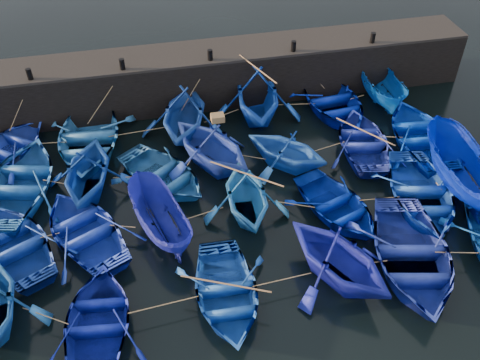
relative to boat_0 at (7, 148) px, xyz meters
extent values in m
plane|color=black|center=(9.38, -7.67, -0.47)|extent=(120.00, 120.00, 0.00)
cube|color=black|center=(9.38, 2.83, 0.78)|extent=(26.00, 2.50, 2.50)
cube|color=black|center=(9.38, 2.83, 2.09)|extent=(26.00, 2.50, 0.12)
cylinder|color=black|center=(1.38, 1.93, 2.40)|extent=(0.24, 0.24, 0.50)
cylinder|color=black|center=(5.38, 1.93, 2.40)|extent=(0.24, 0.24, 0.50)
cylinder|color=black|center=(9.38, 1.93, 2.40)|extent=(0.24, 0.24, 0.50)
cylinder|color=black|center=(13.38, 1.93, 2.40)|extent=(0.24, 0.24, 0.50)
cylinder|color=black|center=(17.38, 1.93, 2.40)|extent=(0.24, 0.24, 0.50)
imported|color=#172F9F|center=(0.00, 0.00, 0.00)|extent=(5.38, 5.59, 0.95)
imported|color=blue|center=(3.43, -0.20, 0.11)|extent=(4.60, 6.04, 1.17)
imported|color=#154097|center=(7.78, -0.02, 0.73)|extent=(5.07, 5.49, 2.40)
imported|color=#0F3FBC|center=(11.33, 0.67, 0.82)|extent=(4.92, 5.48, 2.58)
imported|color=#021AA1|center=(15.05, 0.36, 0.07)|extent=(4.24, 5.57, 1.09)
imported|color=#044397|center=(17.65, 0.56, 0.36)|extent=(1.85, 4.37, 1.66)
imported|color=#144B90|center=(0.76, -2.58, 0.10)|extent=(5.11, 6.29, 1.15)
imported|color=navy|center=(3.51, -3.07, 0.63)|extent=(4.31, 4.77, 2.21)
imported|color=#216099|center=(6.41, -3.21, -0.01)|extent=(5.18, 5.46, 0.92)
imported|color=#203B9F|center=(8.58, -2.57, 0.71)|extent=(5.60, 5.82, 2.36)
imported|color=blue|center=(11.67, -3.24, 0.50)|extent=(4.87, 4.84, 1.94)
imported|color=navy|center=(15.34, -2.82, 0.00)|extent=(4.05, 5.09, 0.95)
imported|color=#0235C8|center=(17.99, -3.07, 0.07)|extent=(4.16, 5.50, 1.08)
imported|color=#133796|center=(0.83, -5.82, 0.01)|extent=(5.07, 5.68, 0.97)
imported|color=#1832B6|center=(3.30, -5.73, 0.02)|extent=(5.07, 5.70, 0.98)
imported|color=navy|center=(6.00, -6.04, 0.33)|extent=(2.70, 4.44, 1.61)
imported|color=blue|center=(9.35, -5.70, 0.55)|extent=(3.54, 4.04, 2.04)
imported|color=#001E96|center=(12.77, -6.47, -0.03)|extent=(4.23, 4.98, 0.88)
imported|color=blue|center=(16.17, -6.61, 0.06)|extent=(4.58, 5.71, 1.06)
imported|color=#0018A6|center=(17.98, -6.15, 0.53)|extent=(2.16, 5.24, 2.00)
imported|color=navy|center=(3.69, -9.74, -0.02)|extent=(3.60, 4.67, 0.90)
imported|color=blue|center=(7.78, -9.57, -0.02)|extent=(3.34, 4.53, 0.91)
imported|color=#151D9C|center=(11.64, -9.45, 0.66)|extent=(5.32, 5.56, 2.27)
imported|color=navy|center=(14.37, -9.50, 0.11)|extent=(5.10, 6.31, 1.16)
cube|color=brown|center=(8.88, -2.57, 2.02)|extent=(0.53, 0.42, 0.28)
cylinder|color=tan|center=(1.72, -0.10, 0.08)|extent=(1.64, 0.23, 0.04)
cylinder|color=tan|center=(5.61, -0.11, 0.08)|extent=(2.55, 0.21, 0.04)
cylinder|color=tan|center=(9.56, 0.32, 0.08)|extent=(1.76, 0.73, 0.04)
cylinder|color=tan|center=(13.19, 0.51, 0.08)|extent=(1.92, 0.34, 0.04)
cylinder|color=tan|center=(16.35, 0.46, 0.08)|extent=(0.81, 0.24, 0.04)
cylinder|color=tan|center=(2.14, -2.83, 0.08)|extent=(0.97, 0.52, 0.04)
cylinder|color=tan|center=(4.96, -3.14, 0.08)|extent=(1.10, 0.17, 0.04)
cylinder|color=tan|center=(7.49, -2.89, 0.08)|extent=(0.40, 0.65, 0.04)
cylinder|color=tan|center=(10.12, -2.91, 0.08)|extent=(1.31, 0.70, 0.04)
cylinder|color=tan|center=(13.50, -3.03, 0.08)|extent=(1.88, 0.46, 0.04)
cylinder|color=tan|center=(16.67, -2.94, 0.08)|extent=(0.87, 0.28, 0.04)
cylinder|color=tan|center=(2.06, -5.78, 0.08)|extent=(0.67, 0.13, 0.04)
cylinder|color=tan|center=(4.65, -5.88, 0.08)|extent=(0.92, 0.35, 0.04)
cylinder|color=tan|center=(7.68, -5.87, 0.08)|extent=(1.55, 0.37, 0.04)
cylinder|color=tan|center=(11.06, -6.09, 0.08)|extent=(1.64, 0.80, 0.04)
cylinder|color=tan|center=(14.47, -6.54, 0.08)|extent=(1.61, 0.18, 0.04)
cylinder|color=tan|center=(17.08, -6.38, 0.08)|extent=(0.04, 0.47, 0.04)
cylinder|color=tan|center=(2.08, -9.28, 0.08)|extent=(1.45, 0.96, 0.04)
cylinder|color=tan|center=(5.74, -9.66, 0.08)|extent=(2.29, 0.21, 0.04)
cylinder|color=tan|center=(9.71, -9.51, 0.08)|extent=(2.06, 0.16, 0.04)
cylinder|color=tan|center=(13.01, -9.48, 0.08)|extent=(0.93, 0.09, 0.04)
cylinder|color=tan|center=(16.11, -9.71, 0.08)|extent=(1.69, 0.45, 0.04)
cylinder|color=tan|center=(0.69, 1.52, 1.11)|extent=(1.42, 0.68, 2.09)
cylinder|color=tan|center=(4.41, 1.42, 1.11)|extent=(1.99, 0.87, 2.10)
cylinder|color=tan|center=(8.58, 1.50, 1.11)|extent=(1.64, 0.70, 2.09)
cylinder|color=tan|center=(10.36, 1.85, 1.11)|extent=(1.98, 0.07, 2.09)
cylinder|color=tan|center=(14.21, 1.70, 1.11)|extent=(1.70, 0.31, 2.09)
cylinder|color=tan|center=(17.51, 1.80, 1.11)|extent=(0.31, 0.11, 2.07)
cylinder|color=#99724C|center=(11.33, 0.67, 2.14)|extent=(1.08, 2.84, 0.06)
cylinder|color=#99724C|center=(15.34, -2.82, 0.50)|extent=(1.77, 2.49, 0.06)
cylinder|color=#99724C|center=(9.35, -5.70, 1.60)|extent=(2.34, 1.97, 0.06)
cylinder|color=#99724C|center=(7.78, -9.57, 0.47)|extent=(2.74, 1.32, 0.06)
camera|label=1|loc=(5.94, -20.08, 14.31)|focal=40.00mm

